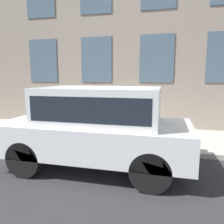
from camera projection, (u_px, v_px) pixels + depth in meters
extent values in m
plane|color=#2D2D30|center=(107.00, 151.00, 6.71)|extent=(80.00, 80.00, 0.00)
cube|color=#B2ADA3|center=(117.00, 136.00, 8.13)|extent=(2.98, 60.00, 0.15)
cube|color=gray|center=(127.00, 16.00, 8.97)|extent=(0.30, 40.00, 9.46)
cube|color=#4C6070|center=(157.00, 59.00, 8.78)|extent=(0.03, 1.36, 1.90)
cube|color=#4C6070|center=(96.00, 60.00, 9.39)|extent=(0.03, 1.36, 1.90)
cube|color=#4C6070|center=(43.00, 61.00, 9.99)|extent=(0.03, 1.36, 1.90)
cylinder|color=gray|center=(102.00, 139.00, 7.39)|extent=(0.34, 0.34, 0.04)
cylinder|color=gray|center=(102.00, 129.00, 7.34)|extent=(0.25, 0.25, 0.71)
sphere|color=slate|center=(101.00, 119.00, 7.28)|extent=(0.26, 0.26, 0.26)
cylinder|color=black|center=(101.00, 117.00, 7.27)|extent=(0.09, 0.09, 0.11)
cylinder|color=gray|center=(107.00, 127.00, 7.28)|extent=(0.09, 0.10, 0.09)
cylinder|color=gray|center=(97.00, 127.00, 7.37)|extent=(0.09, 0.10, 0.09)
cylinder|color=navy|center=(122.00, 131.00, 7.21)|extent=(0.10, 0.10, 0.68)
cylinder|color=navy|center=(123.00, 130.00, 7.34)|extent=(0.10, 0.10, 0.68)
cube|color=red|center=(123.00, 113.00, 7.18)|extent=(0.18, 0.13, 0.51)
cylinder|color=red|center=(122.00, 113.00, 7.05)|extent=(0.08, 0.08, 0.48)
cylinder|color=red|center=(123.00, 112.00, 7.30)|extent=(0.08, 0.08, 0.48)
sphere|color=tan|center=(123.00, 102.00, 7.12)|extent=(0.23, 0.23, 0.23)
cylinder|color=black|center=(24.00, 159.00, 4.91)|extent=(0.24, 0.83, 0.83)
cylinder|color=black|center=(61.00, 138.00, 6.62)|extent=(0.24, 0.83, 0.83)
cylinder|color=black|center=(150.00, 172.00, 4.24)|extent=(0.24, 0.83, 0.83)
cylinder|color=black|center=(155.00, 145.00, 5.95)|extent=(0.24, 0.83, 0.83)
cube|color=white|center=(96.00, 137.00, 5.37)|extent=(2.02, 4.52, 0.75)
cube|color=white|center=(100.00, 105.00, 5.22)|extent=(1.78, 2.80, 0.84)
cube|color=#1E232D|center=(100.00, 105.00, 5.22)|extent=(1.79, 2.58, 0.53)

